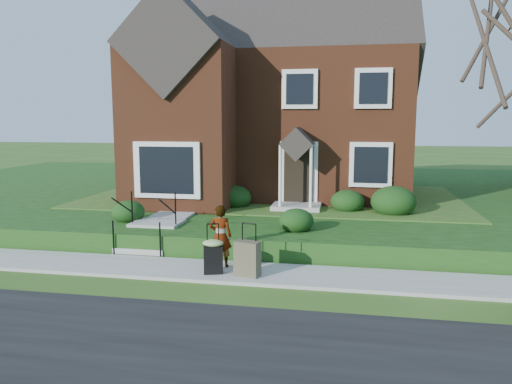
% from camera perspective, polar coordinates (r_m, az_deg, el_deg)
% --- Properties ---
extents(ground, '(120.00, 120.00, 0.00)m').
position_cam_1_polar(ground, '(11.96, -3.97, -9.24)').
color(ground, '#2D5119').
rests_on(ground, ground).
extents(street, '(60.00, 6.00, 0.01)m').
position_cam_1_polar(street, '(7.60, -14.15, -20.22)').
color(street, black).
rests_on(street, ground).
extents(sidewalk, '(60.00, 1.60, 0.08)m').
position_cam_1_polar(sidewalk, '(11.95, -3.98, -9.06)').
color(sidewalk, '#9E9B93').
rests_on(sidewalk, ground).
extents(terrace, '(44.00, 20.00, 0.60)m').
position_cam_1_polar(terrace, '(22.20, 13.36, -0.46)').
color(terrace, '#173D10').
rests_on(terrace, ground).
extents(walkway, '(1.20, 6.00, 0.06)m').
position_cam_1_polar(walkway, '(17.18, -7.86, -1.73)').
color(walkway, '#9E9B93').
rests_on(walkway, terrace).
extents(main_house, '(10.40, 10.20, 9.40)m').
position_cam_1_polar(main_house, '(20.94, 2.12, 12.86)').
color(main_house, brown).
rests_on(main_house, terrace).
extents(front_steps, '(1.40, 2.02, 1.50)m').
position_cam_1_polar(front_steps, '(14.31, -11.86, -4.49)').
color(front_steps, '#9E9B93').
rests_on(front_steps, ground).
extents(foundation_shrubs, '(9.81, 4.34, 1.01)m').
position_cam_1_polar(foundation_shrubs, '(16.30, 1.48, -0.75)').
color(foundation_shrubs, black).
rests_on(foundation_shrubs, terrace).
extents(woman, '(0.58, 0.41, 1.51)m').
position_cam_1_polar(woman, '(12.02, -4.09, -5.03)').
color(woman, '#999999').
rests_on(woman, sidewalk).
extents(suitcase_black, '(0.58, 0.52, 1.16)m').
position_cam_1_polar(suitcase_black, '(11.58, -4.92, -7.11)').
color(suitcase_black, black).
rests_on(suitcase_black, sidewalk).
extents(suitcase_olive, '(0.61, 0.43, 1.21)m').
position_cam_1_polar(suitcase_olive, '(11.37, -0.99, -7.61)').
color(suitcase_olive, brown).
rests_on(suitcase_olive, sidewalk).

